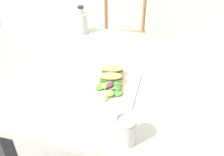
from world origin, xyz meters
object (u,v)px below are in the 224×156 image
(bottle_cold_brew, at_px, (82,24))
(fork_on_napkin, at_px, (68,78))
(dining_table, at_px, (129,94))
(plate_lunch, at_px, (110,85))
(sandwich_half_front, at_px, (111,79))
(sandwich_half_back, at_px, (112,71))
(chair_wooden_far, at_px, (125,38))
(mason_jar_iced_tea, at_px, (125,131))

(bottle_cold_brew, bearing_deg, fork_on_napkin, -78.22)
(dining_table, bearing_deg, plate_lunch, -126.72)
(sandwich_half_front, distance_m, sandwich_half_back, 0.06)
(plate_lunch, bearing_deg, chair_wooden_far, 97.84)
(dining_table, xyz_separation_m, bottle_cold_brew, (-0.40, 0.40, 0.19))
(bottle_cold_brew, bearing_deg, mason_jar_iced_tea, -60.18)
(chair_wooden_far, bearing_deg, sandwich_half_back, -82.06)
(sandwich_half_back, distance_m, mason_jar_iced_tea, 0.41)
(plate_lunch, bearing_deg, mason_jar_iced_tea, -65.40)
(dining_table, relative_size, sandwich_half_front, 9.71)
(chair_wooden_far, xyz_separation_m, sandwich_half_front, (0.15, -1.04, 0.33))
(chair_wooden_far, height_order, bottle_cold_brew, bottle_cold_brew)
(sandwich_half_back, bearing_deg, fork_on_napkin, -162.17)
(fork_on_napkin, relative_size, mason_jar_iced_tea, 1.55)
(sandwich_half_back, height_order, mason_jar_iced_tea, mason_jar_iced_tea)
(fork_on_napkin, distance_m, mason_jar_iced_tea, 0.48)
(fork_on_napkin, bearing_deg, sandwich_half_front, 1.52)
(sandwich_half_back, xyz_separation_m, bottle_cold_brew, (-0.32, 0.43, 0.03))
(chair_wooden_far, relative_size, sandwich_half_front, 7.23)
(sandwich_half_back, height_order, fork_on_napkin, sandwich_half_back)
(dining_table, xyz_separation_m, sandwich_half_back, (-0.09, -0.03, 0.16))
(mason_jar_iced_tea, bearing_deg, dining_table, 98.59)
(sandwich_half_front, bearing_deg, sandwich_half_back, 100.13)
(sandwich_half_front, xyz_separation_m, bottle_cold_brew, (-0.33, 0.49, 0.03))
(fork_on_napkin, relative_size, bottle_cold_brew, 1.01)
(sandwich_half_front, height_order, bottle_cold_brew, bottle_cold_brew)
(sandwich_half_back, relative_size, bottle_cold_brew, 0.66)
(plate_lunch, height_order, sandwich_half_back, sandwich_half_back)
(plate_lunch, xyz_separation_m, mason_jar_iced_tea, (0.14, -0.31, 0.05))
(fork_on_napkin, distance_m, bottle_cold_brew, 0.51)
(sandwich_half_front, bearing_deg, bottle_cold_brew, 123.52)
(fork_on_napkin, bearing_deg, plate_lunch, -1.12)
(mason_jar_iced_tea, bearing_deg, chair_wooden_far, 101.85)
(plate_lunch, distance_m, fork_on_napkin, 0.22)
(plate_lunch, bearing_deg, fork_on_napkin, 178.88)
(sandwich_half_back, bearing_deg, dining_table, 20.59)
(plate_lunch, height_order, mason_jar_iced_tea, mason_jar_iced_tea)
(chair_wooden_far, xyz_separation_m, sandwich_half_back, (0.14, -0.98, 0.33))
(plate_lunch, xyz_separation_m, sandwich_half_front, (0.00, 0.01, 0.03))
(chair_wooden_far, distance_m, bottle_cold_brew, 0.68)
(sandwich_half_front, height_order, mason_jar_iced_tea, mason_jar_iced_tea)
(bottle_cold_brew, bearing_deg, dining_table, -44.77)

